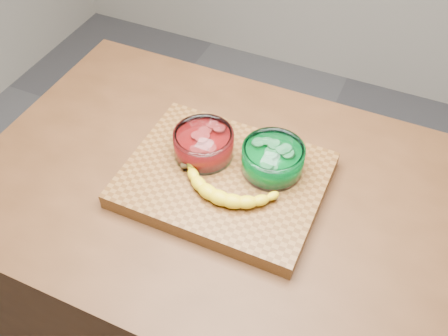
% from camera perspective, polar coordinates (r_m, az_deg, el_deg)
% --- Properties ---
extents(counter, '(1.20, 0.80, 0.90)m').
position_cam_1_polar(counter, '(1.54, 0.00, -12.91)').
color(counter, '#522F18').
rests_on(counter, ground).
extents(cutting_board, '(0.45, 0.35, 0.04)m').
position_cam_1_polar(cutting_board, '(1.16, 0.00, -1.34)').
color(cutting_board, brown).
rests_on(cutting_board, counter).
extents(bowl_red, '(0.14, 0.14, 0.07)m').
position_cam_1_polar(bowl_red, '(1.16, -2.34, 2.74)').
color(bowl_red, white).
rests_on(bowl_red, cutting_board).
extents(bowl_green, '(0.14, 0.14, 0.07)m').
position_cam_1_polar(bowl_green, '(1.13, 5.59, 1.01)').
color(bowl_green, white).
rests_on(bowl_green, cutting_board).
extents(banana, '(0.26, 0.12, 0.04)m').
position_cam_1_polar(banana, '(1.09, 0.22, -2.33)').
color(banana, yellow).
rests_on(banana, cutting_board).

